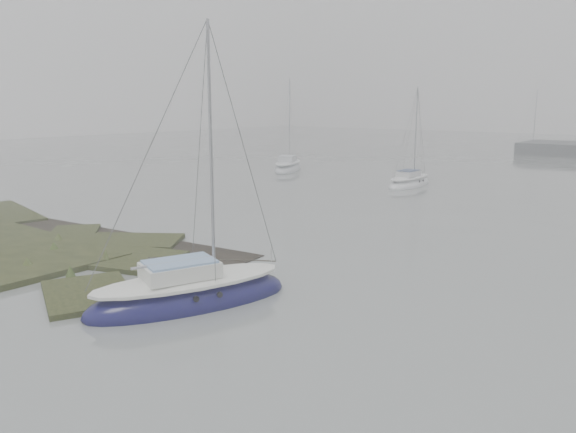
{
  "coord_description": "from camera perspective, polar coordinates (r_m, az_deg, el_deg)",
  "views": [
    {
      "loc": [
        15.67,
        -9.75,
        5.9
      ],
      "look_at": [
        3.16,
        6.21,
        1.8
      ],
      "focal_mm": 35.0,
      "sensor_mm": 36.0,
      "label": 1
    }
  ],
  "objects": [
    {
      "name": "sailboat_far_c",
      "position": [
        75.84,
        24.13,
        6.17
      ],
      "size": [
        5.77,
        2.01,
        8.1
      ],
      "rotation": [
        0.0,
        0.0,
        1.59
      ],
      "color": "#A2A8AC",
      "rests_on": "ground"
    },
    {
      "name": "sailboat_white",
      "position": [
        41.68,
        12.23,
        3.36
      ],
      "size": [
        1.79,
        5.4,
        7.61
      ],
      "rotation": [
        0.0,
        0.0,
        0.0
      ],
      "color": "white",
      "rests_on": "ground"
    },
    {
      "name": "ground",
      "position": [
        43.13,
        16.45,
        3.1
      ],
      "size": [
        160.0,
        160.0,
        0.0
      ],
      "primitive_type": "plane",
      "color": "slate",
      "rests_on": "ground"
    },
    {
      "name": "sailboat_main",
      "position": [
        17.18,
        -10.0,
        -7.87
      ],
      "size": [
        4.22,
        6.61,
        8.87
      ],
      "rotation": [
        0.0,
        0.0,
        -0.38
      ],
      "color": "#0E0D3E",
      "rests_on": "ground"
    },
    {
      "name": "sailboat_far_a",
      "position": [
        50.26,
        -0.02,
        5.0
      ],
      "size": [
        4.54,
        6.41,
        8.68
      ],
      "rotation": [
        0.0,
        0.0,
        0.46
      ],
      "color": "silver",
      "rests_on": "ground"
    }
  ]
}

